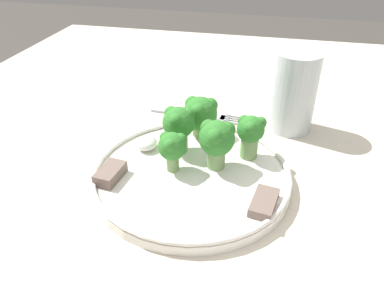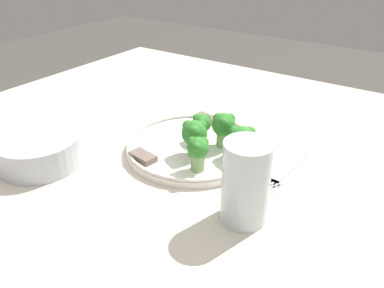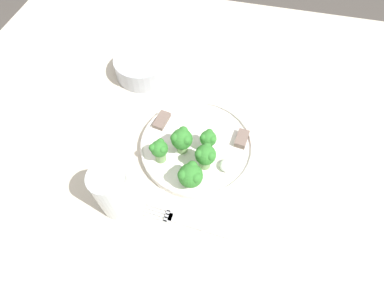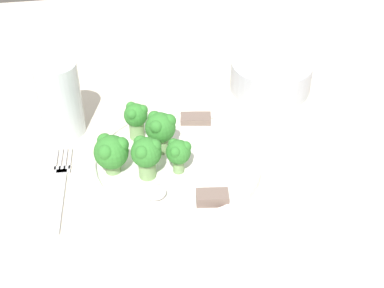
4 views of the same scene
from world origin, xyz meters
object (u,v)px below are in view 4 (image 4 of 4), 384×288
object	(u,v)px
fork	(60,188)
drinking_glass	(61,102)
cream_bowl	(271,77)
dinner_plate	(177,162)

from	to	relation	value
fork	drinking_glass	xyz separation A→B (m)	(0.01, 0.14, 0.05)
fork	cream_bowl	xyz separation A→B (m)	(0.36, 0.21, 0.02)
dinner_plate	drinking_glass	xyz separation A→B (m)	(-0.16, 0.12, 0.04)
dinner_plate	drinking_glass	distance (m)	0.20
dinner_plate	cream_bowl	distance (m)	0.27
fork	drinking_glass	bearing A→B (deg)	87.87
fork	cream_bowl	world-z (taller)	cream_bowl
fork	drinking_glass	distance (m)	0.15
drinking_glass	cream_bowl	bearing A→B (deg)	10.87
fork	drinking_glass	world-z (taller)	drinking_glass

